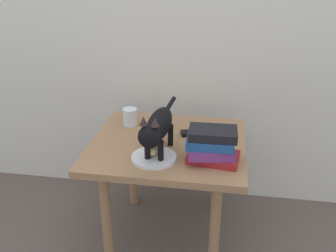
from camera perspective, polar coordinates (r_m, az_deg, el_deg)
ground_plane at (r=1.99m, az=0.00°, el=-15.99°), size 6.00×6.00×0.00m
side_table at (r=1.73m, az=0.00°, el=-4.66°), size 0.69×0.62×0.52m
plate at (r=1.56m, az=-2.14°, el=-4.78°), size 0.19×0.19×0.01m
bread_roll at (r=1.56m, az=-2.44°, el=-3.47°), size 0.10×0.10×0.05m
cat at (r=1.53m, az=-1.57°, el=-0.15°), size 0.11×0.48×0.23m
book_stack at (r=1.53m, az=6.62°, el=-2.98°), size 0.22×0.16×0.14m
candle_jar at (r=1.86m, az=-5.76°, el=1.24°), size 0.07×0.07×0.08m
tv_remote at (r=1.77m, az=4.40°, el=-0.99°), size 0.16×0.09×0.02m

